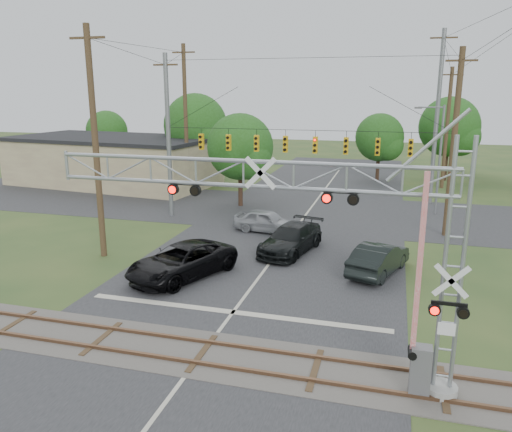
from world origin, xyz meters
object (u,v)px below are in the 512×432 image
(crossing_gantry, at_px, (321,231))
(traffic_signal_span, at_px, (313,142))
(car_dark, at_px, (291,239))
(streetlight, at_px, (438,154))
(commercial_building, at_px, (114,160))
(pickup_black, at_px, (182,261))
(sedan_silver, at_px, (267,221))

(crossing_gantry, height_order, traffic_signal_span, traffic_signal_span)
(car_dark, distance_m, streetlight, 14.96)
(crossing_gantry, height_order, car_dark, crossing_gantry)
(commercial_building, bearing_deg, streetlight, -2.54)
(car_dark, bearing_deg, crossing_gantry, -61.44)
(crossing_gantry, distance_m, commercial_building, 38.05)
(streetlight, bearing_deg, pickup_black, -126.84)
(traffic_signal_span, relative_size, sedan_silver, 4.52)
(streetlight, bearing_deg, sedan_silver, -143.19)
(car_dark, xyz_separation_m, streetlight, (8.42, 11.80, 3.68))
(crossing_gantry, distance_m, streetlight, 24.73)
(crossing_gantry, relative_size, car_dark, 2.41)
(pickup_black, xyz_separation_m, streetlight, (12.81, 17.10, 3.65))
(traffic_signal_span, bearing_deg, sedan_silver, -138.72)
(pickup_black, bearing_deg, commercial_building, 150.48)
(traffic_signal_span, relative_size, car_dark, 3.57)
(pickup_black, xyz_separation_m, sedan_silver, (2.01, 9.02, -0.09))
(traffic_signal_span, relative_size, pickup_black, 3.28)
(traffic_signal_span, distance_m, pickup_black, 13.09)
(crossing_gantry, xyz_separation_m, car_dark, (-3.41, 12.41, -4.15))
(traffic_signal_span, xyz_separation_m, pickup_black, (-4.56, -11.26, -4.88))
(traffic_signal_span, height_order, streetlight, traffic_signal_span)
(commercial_building, bearing_deg, pickup_black, -45.90)
(sedan_silver, height_order, commercial_building, commercial_building)
(car_dark, xyz_separation_m, commercial_building, (-21.18, 16.51, 1.53))
(sedan_silver, height_order, streetlight, streetlight)
(streetlight, bearing_deg, traffic_signal_span, -144.69)
(car_dark, xyz_separation_m, sedan_silver, (-2.38, 3.72, -0.06))
(sedan_silver, xyz_separation_m, streetlight, (10.80, 8.08, 3.74))
(commercial_building, height_order, streetlight, streetlight)
(crossing_gantry, height_order, streetlight, streetlight)
(traffic_signal_span, xyz_separation_m, commercial_building, (-21.35, 10.55, -3.38))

